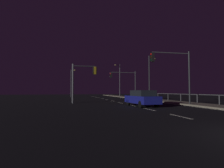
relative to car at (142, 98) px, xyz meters
name	(u,v)px	position (x,y,z in m)	size (l,w,h in m)	color
ground_plane	(119,103)	(-0.56, 5.77, -0.82)	(112.00, 112.00, 0.00)	black
sidewalk_right	(166,101)	(6.30, 5.77, -0.75)	(2.82, 77.00, 0.14)	gray
lane_markings_center	(113,101)	(-0.56, 9.27, -0.82)	(0.14, 50.00, 0.01)	silver
lane_edge_line	(141,100)	(4.64, 10.77, -0.82)	(0.14, 53.00, 0.01)	silver
car	(142,98)	(0.00, 0.00, 0.00)	(2.07, 4.50, 1.57)	navy
traffic_light_far_left	(124,79)	(2.94, 14.45, 2.92)	(4.93, 0.43, 5.03)	#38383D
traffic_light_near_left	(83,76)	(-5.14, 7.33, 2.71)	(3.18, 0.47, 5.05)	#38383D
traffic_light_mid_left	(173,66)	(3.61, 0.14, 3.29)	(4.48, 0.51, 5.61)	#2D3033
traffic_light_far_right	(84,76)	(-5.16, 5.69, 2.54)	(3.00, 0.47, 4.82)	#4C4C51
street_lamp_mid_block	(150,73)	(6.34, 10.65, 3.69)	(1.87, 1.25, 7.25)	#2D3033
street_lamp_corner	(119,77)	(5.59, 26.55, 4.16)	(1.75, 1.02, 8.18)	#4C4C51
street_lamp_far_end	(72,80)	(-6.26, 28.07, 3.32)	(1.24, 2.01, 6.79)	#38383D
barrier_fence	(219,97)	(7.57, -1.68, 0.06)	(0.09, 24.19, 0.98)	#59595E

